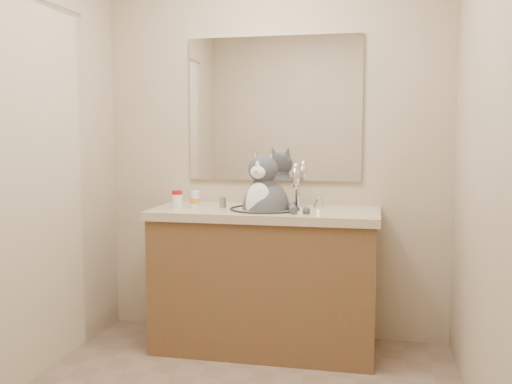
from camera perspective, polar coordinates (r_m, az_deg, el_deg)
room at (r=2.42m, az=-3.46°, el=3.61°), size 2.22×2.52×2.42m
vanity at (r=3.46m, az=0.95°, el=-8.40°), size 1.34×0.59×1.12m
mirror at (r=3.62m, az=1.80°, el=8.30°), size 1.10×0.02×0.90m
shower_curtain at (r=2.97m, az=-22.80°, el=0.30°), size 0.02×1.30×1.93m
cat at (r=3.37m, az=0.96°, el=-1.34°), size 0.39×0.40×0.56m
pill_bottle_redcap at (r=3.44m, az=-7.88°, el=-0.72°), size 0.08×0.08×0.11m
pill_bottle_orange at (r=3.48m, az=-6.13°, el=-0.74°), size 0.06×0.06×0.10m
grey_canister at (r=3.43m, az=-3.34°, el=-1.07°), size 0.04×0.04×0.06m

